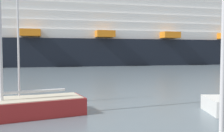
{
  "coord_description": "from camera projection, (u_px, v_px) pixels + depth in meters",
  "views": [
    {
      "loc": [
        -6.99,
        -4.52,
        2.98
      ],
      "look_at": [
        0.0,
        16.47,
        1.72
      ],
      "focal_mm": 41.51,
      "sensor_mm": 36.0,
      "label": 1
    }
  ],
  "objects": [
    {
      "name": "sailboat_2",
      "position": [
        26.0,
        99.0,
        14.28
      ],
      "size": [
        4.39,
        1.5,
        7.44
      ],
      "rotation": [
        0.0,
        0.0,
        3.07
      ],
      "color": "maroon",
      "rests_on": "ground_plane"
    },
    {
      "name": "sailboat_3",
      "position": [
        14.0,
        106.0,
        11.57
      ],
      "size": [
        6.43,
        2.54,
        9.74
      ],
      "rotation": [
        0.0,
        0.0,
        3.25
      ],
      "color": "maroon",
      "rests_on": "ground_plane"
    },
    {
      "name": "cruise_ship",
      "position": [
        97.0,
        37.0,
        57.62
      ],
      "size": [
        100.36,
        21.39,
        19.42
      ],
      "rotation": [
        0.0,
        0.0,
        -0.07
      ],
      "color": "black",
      "rests_on": "ground_plane"
    }
  ]
}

